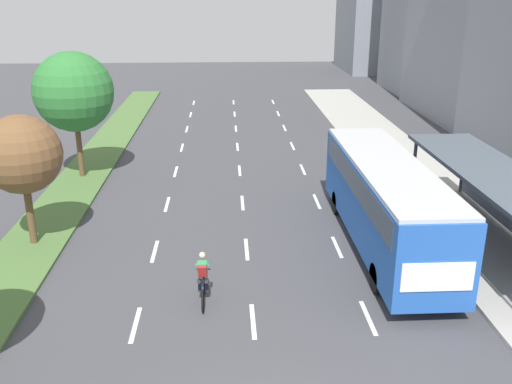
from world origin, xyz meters
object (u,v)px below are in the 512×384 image
object	(u,v)px
median_tree_third	(73,92)
bus_shelter	(500,202)
median_tree_second	(22,155)
bus	(386,196)
cyclist	(203,280)

from	to	relation	value
median_tree_third	bus_shelter	bearing A→B (deg)	-28.02
median_tree_second	median_tree_third	size ratio (longest dim) A/B	0.78
median_tree_second	median_tree_third	bearing A→B (deg)	90.60
bus_shelter	median_tree_second	distance (m)	17.89
bus	median_tree_third	xyz separation A→B (m)	(-13.58, 9.18, 2.47)
median_tree_second	bus	bearing A→B (deg)	-3.38
median_tree_second	median_tree_third	world-z (taller)	median_tree_third
cyclist	median_tree_second	bearing A→B (deg)	145.29
bus	median_tree_third	size ratio (longest dim) A/B	1.76
bus_shelter	median_tree_third	bearing A→B (deg)	151.98
cyclist	median_tree_third	size ratio (longest dim) A/B	0.28
bus_shelter	bus	size ratio (longest dim) A/B	1.06
bus	median_tree_third	distance (m)	16.57
bus	median_tree_third	world-z (taller)	median_tree_third
cyclist	median_tree_third	bearing A→B (deg)	117.58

